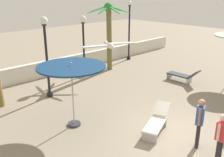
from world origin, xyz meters
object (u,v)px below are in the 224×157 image
at_px(seagull_2, 109,45).
at_px(lamp_post_3, 83,37).
at_px(lamp_post_0, 129,28).
at_px(patio_umbrella_0, 71,70).
at_px(lounge_chair_1, 157,121).
at_px(palm_tree_2, 109,28).
at_px(lamp_post_2, 46,49).
at_px(guest_0, 200,119).
at_px(guest_1, 221,134).
at_px(lounge_chair_0, 183,75).

bearing_deg(seagull_2, lamp_post_3, 55.52).
relative_size(lamp_post_0, seagull_2, 3.34).
relative_size(patio_umbrella_0, seagull_2, 2.00).
distance_m(patio_umbrella_0, lounge_chair_1, 3.69).
bearing_deg(palm_tree_2, lamp_post_2, -166.11).
distance_m(lamp_post_3, guest_0, 9.05).
bearing_deg(lamp_post_0, patio_umbrella_0, -149.19).
xyz_separation_m(lamp_post_2, lounge_chair_1, (1.15, -5.68, -2.02)).
xyz_separation_m(lamp_post_0, guest_0, (-6.94, -9.47, -1.28)).
xyz_separation_m(lamp_post_3, guest_1, (-2.41, -9.58, -1.39)).
distance_m(lounge_chair_0, guest_1, 7.49).
relative_size(lamp_post_0, guest_1, 2.61).
relative_size(lamp_post_2, lounge_chair_0, 2.05).
distance_m(patio_umbrella_0, lamp_post_0, 10.51).
bearing_deg(lounge_chair_0, palm_tree_2, 106.56).
relative_size(lamp_post_0, lamp_post_3, 1.18).
distance_m(lamp_post_2, guest_0, 7.51).
distance_m(lamp_post_3, lounge_chair_0, 6.21).
bearing_deg(lamp_post_0, palm_tree_2, -162.94).
height_order(lounge_chair_1, guest_0, guest_0).
bearing_deg(lamp_post_0, guest_1, -125.06).
bearing_deg(palm_tree_2, lamp_post_3, 176.40).
xyz_separation_m(palm_tree_2, seagull_2, (-7.51, -7.96, 1.13)).
bearing_deg(lamp_post_3, palm_tree_2, -3.60).
relative_size(patio_umbrella_0, lounge_chair_0, 1.35).
distance_m(patio_umbrella_0, seagull_2, 4.07).
bearing_deg(guest_1, lamp_post_0, 54.94).
xyz_separation_m(lamp_post_0, lounge_chair_0, (-1.50, -5.60, -1.95)).
height_order(lounge_chair_0, seagull_2, seagull_2).
bearing_deg(lamp_post_2, guest_0, -80.29).
height_order(patio_umbrella_0, lounge_chair_1, patio_umbrella_0).
bearing_deg(guest_0, lamp_post_2, 99.71).
height_order(palm_tree_2, seagull_2, palm_tree_2).
bearing_deg(patio_umbrella_0, lounge_chair_1, -51.36).
bearing_deg(seagull_2, lounge_chair_0, 20.03).
relative_size(lamp_post_2, lamp_post_3, 1.07).
height_order(palm_tree_2, lamp_post_2, palm_tree_2).
bearing_deg(guest_0, lamp_post_3, 76.54).
bearing_deg(lamp_post_3, lamp_post_2, -156.76).
xyz_separation_m(palm_tree_2, guest_1, (-4.36, -9.46, -1.77)).
distance_m(lamp_post_0, lamp_post_2, 8.47).
bearing_deg(lamp_post_0, seagull_2, -139.61).
height_order(lamp_post_0, guest_0, lamp_post_0).
height_order(palm_tree_2, guest_1, palm_tree_2).
height_order(guest_0, seagull_2, seagull_2).
height_order(lamp_post_3, guest_0, lamp_post_3).
xyz_separation_m(patio_umbrella_0, guest_1, (1.76, -4.96, -1.27)).
relative_size(guest_0, seagull_2, 1.36).
bearing_deg(lamp_post_3, guest_0, -103.46).
relative_size(lamp_post_0, lounge_chair_1, 2.19).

